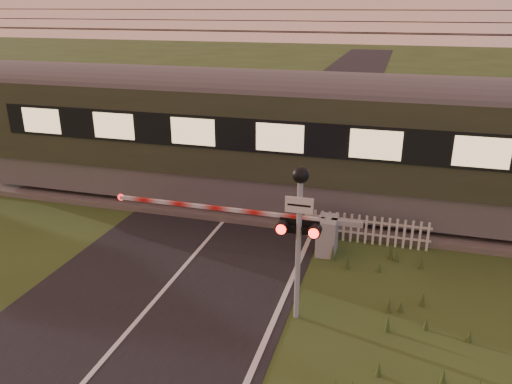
% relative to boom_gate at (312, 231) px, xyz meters
% --- Properties ---
extents(ground, '(160.00, 160.00, 0.00)m').
position_rel_boom_gate_xyz_m(ground, '(-2.94, -3.75, -0.57)').
color(ground, '#2F4018').
rests_on(ground, ground).
extents(road, '(6.00, 140.00, 0.03)m').
position_rel_boom_gate_xyz_m(road, '(-2.92, -3.98, -0.56)').
color(road, black).
rests_on(road, ground).
extents(track_bed, '(140.00, 3.40, 0.39)m').
position_rel_boom_gate_xyz_m(track_bed, '(-2.94, 2.75, -0.51)').
color(track_bed, '#47423D').
rests_on(track_bed, ground).
extents(overhead_wires, '(120.00, 0.62, 0.62)m').
position_rel_boom_gate_xyz_m(overhead_wires, '(-2.94, 2.75, 5.15)').
color(overhead_wires, black).
rests_on(overhead_wires, ground).
extents(boom_gate, '(7.12, 0.77, 1.03)m').
position_rel_boom_gate_xyz_m(boom_gate, '(0.00, 0.00, 0.00)').
color(boom_gate, gray).
rests_on(boom_gate, ground).
extents(crossing_signal, '(0.85, 0.35, 3.35)m').
position_rel_boom_gate_xyz_m(crossing_signal, '(0.23, -3.12, 1.73)').
color(crossing_signal, gray).
rests_on(crossing_signal, ground).
extents(picket_fence, '(3.46, 0.07, 0.83)m').
position_rel_boom_gate_xyz_m(picket_fence, '(1.35, 0.85, -0.15)').
color(picket_fence, silver).
rests_on(picket_fence, ground).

